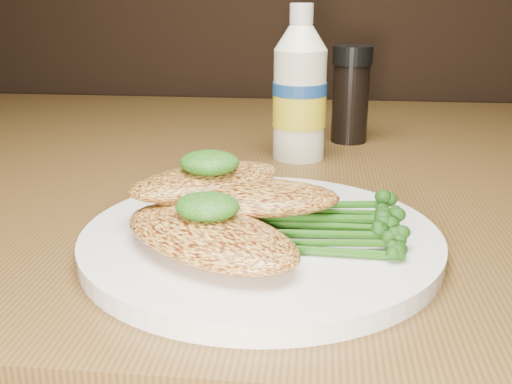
# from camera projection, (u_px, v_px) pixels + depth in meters

# --- Properties ---
(plate) EXTENTS (0.27, 0.27, 0.01)m
(plate) POSITION_uv_depth(u_px,v_px,m) (261.00, 239.00, 0.46)
(plate) COLOR white
(plate) RESTS_ON dining_table
(chicken_front) EXTENTS (0.17, 0.15, 0.02)m
(chicken_front) POSITION_uv_depth(u_px,v_px,m) (209.00, 236.00, 0.42)
(chicken_front) COLOR gold
(chicken_front) RESTS_ON plate
(chicken_mid) EXTENTS (0.15, 0.08, 0.02)m
(chicken_mid) POSITION_uv_depth(u_px,v_px,m) (245.00, 197.00, 0.47)
(chicken_mid) COLOR gold
(chicken_mid) RESTS_ON plate
(chicken_back) EXTENTS (0.14, 0.14, 0.02)m
(chicken_back) POSITION_uv_depth(u_px,v_px,m) (206.00, 181.00, 0.49)
(chicken_back) COLOR gold
(chicken_back) RESTS_ON plate
(pesto_front) EXTENTS (0.05, 0.05, 0.02)m
(pesto_front) POSITION_uv_depth(u_px,v_px,m) (207.00, 206.00, 0.42)
(pesto_front) COLOR black
(pesto_front) RESTS_ON chicken_front
(pesto_back) EXTENTS (0.05, 0.05, 0.02)m
(pesto_back) POSITION_uv_depth(u_px,v_px,m) (209.00, 163.00, 0.48)
(pesto_back) COLOR black
(pesto_back) RESTS_ON chicken_back
(broccolini_bundle) EXTENTS (0.15, 0.14, 0.02)m
(broccolini_bundle) POSITION_uv_depth(u_px,v_px,m) (323.00, 221.00, 0.45)
(broccolini_bundle) COLOR #1F5211
(broccolini_bundle) RESTS_ON plate
(mayo_bottle) EXTENTS (0.07, 0.07, 0.17)m
(mayo_bottle) POSITION_uv_depth(u_px,v_px,m) (300.00, 83.00, 0.67)
(mayo_bottle) COLOR white
(mayo_bottle) RESTS_ON dining_table
(pepper_grinder) EXTENTS (0.07, 0.07, 0.12)m
(pepper_grinder) POSITION_uv_depth(u_px,v_px,m) (351.00, 95.00, 0.76)
(pepper_grinder) COLOR black
(pepper_grinder) RESTS_ON dining_table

